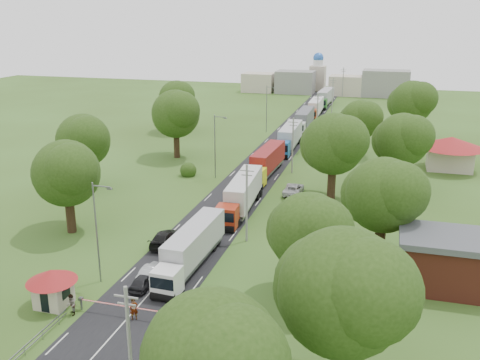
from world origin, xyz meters
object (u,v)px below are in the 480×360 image
(car_lane_front, at_px, (143,281))
(boom_barrier, at_px, (114,306))
(car_lane_mid, at_px, (152,272))
(pedestrian_near, at_px, (134,309))
(guard_booth, at_px, (52,283))
(info_sign, at_px, (305,136))
(truck_0, at_px, (191,248))

(car_lane_front, bearing_deg, boom_barrier, 85.52)
(car_lane_front, distance_m, car_lane_mid, 2.00)
(boom_barrier, distance_m, pedestrian_near, 2.01)
(guard_booth, relative_size, car_lane_front, 1.14)
(guard_booth, distance_m, pedestrian_near, 7.94)
(guard_booth, xyz_separation_m, car_lane_mid, (6.20, 7.00, -1.47))
(guard_booth, bearing_deg, car_lane_mid, 48.48)
(info_sign, bearing_deg, truck_0, -93.91)
(car_lane_mid, bearing_deg, car_lane_front, 91.37)
(boom_barrier, bearing_deg, car_lane_mid, 87.08)
(info_sign, height_order, car_lane_mid, info_sign)
(truck_0, xyz_separation_m, car_lane_mid, (-2.80, -3.31, -1.42))
(boom_barrier, xyz_separation_m, pedestrian_near, (2.00, -0.18, 0.07))
(car_lane_mid, xyz_separation_m, pedestrian_near, (1.64, -7.18, 0.27))
(truck_0, xyz_separation_m, car_lane_front, (-2.80, -5.31, -1.45))
(boom_barrier, xyz_separation_m, guard_booth, (-5.84, -0.00, 1.27))
(guard_booth, height_order, truck_0, truck_0)
(info_sign, relative_size, truck_0, 0.29)
(guard_booth, xyz_separation_m, truck_0, (9.00, 10.31, -0.05))
(guard_booth, bearing_deg, info_sign, 78.32)
(info_sign, distance_m, truck_0, 49.82)
(pedestrian_near, bearing_deg, car_lane_front, 74.83)
(pedestrian_near, bearing_deg, boom_barrier, 142.12)
(info_sign, distance_m, car_lane_front, 55.40)
(pedestrian_near, bearing_deg, car_lane_mid, 70.11)
(guard_booth, bearing_deg, pedestrian_near, -1.29)
(info_sign, xyz_separation_m, car_lane_front, (-6.20, -55.00, -2.34))
(boom_barrier, height_order, pedestrian_near, pedestrian_near)
(boom_barrier, relative_size, truck_0, 0.64)
(car_lane_front, height_order, car_lane_mid, car_lane_mid)
(car_lane_mid, bearing_deg, guard_booth, 49.84)
(info_sign, xyz_separation_m, truck_0, (-3.40, -49.69, -0.89))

